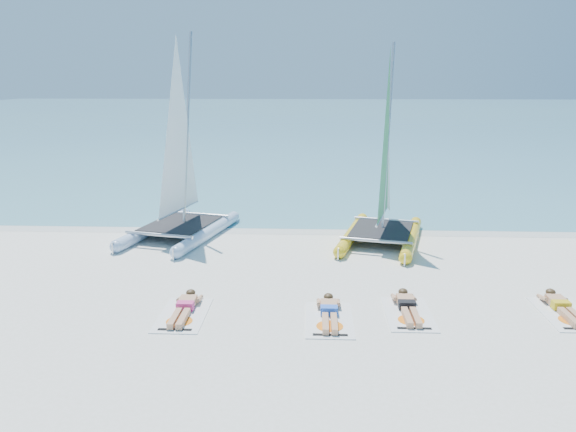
# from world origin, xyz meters

# --- Properties ---
(ground) EXTENTS (140.00, 140.00, 0.00)m
(ground) POSITION_xyz_m (0.00, 0.00, 0.00)
(ground) COLOR white
(ground) RESTS_ON ground
(sea) EXTENTS (140.00, 115.00, 0.01)m
(sea) POSITION_xyz_m (0.00, 63.00, 0.01)
(sea) COLOR #70BBB6
(sea) RESTS_ON ground
(wet_sand_strip) EXTENTS (140.00, 1.40, 0.01)m
(wet_sand_strip) POSITION_xyz_m (0.00, 5.50, 0.00)
(wet_sand_strip) COLOR silver
(wet_sand_strip) RESTS_ON ground
(catamaran_blue) EXTENTS (3.45, 5.30, 6.65)m
(catamaran_blue) POSITION_xyz_m (-4.31, 4.59, 1.99)
(catamaran_blue) COLOR #B1C7E9
(catamaran_blue) RESTS_ON ground
(catamaran_yellow) EXTENTS (3.24, 5.07, 6.29)m
(catamaran_yellow) POSITION_xyz_m (2.20, 4.59, 1.98)
(catamaran_yellow) COLOR yellow
(catamaran_yellow) RESTS_ON ground
(towel_a) EXTENTS (1.00, 1.85, 0.02)m
(towel_a) POSITION_xyz_m (-2.86, -1.70, 0.01)
(towel_a) COLOR white
(towel_a) RESTS_ON ground
(sunbather_a) EXTENTS (0.37, 1.73, 0.26)m
(sunbather_a) POSITION_xyz_m (-2.86, -1.51, 0.12)
(sunbather_a) COLOR tan
(sunbather_a) RESTS_ON towel_a
(towel_b) EXTENTS (1.00, 1.85, 0.02)m
(towel_b) POSITION_xyz_m (0.30, -1.80, 0.01)
(towel_b) COLOR white
(towel_b) RESTS_ON ground
(sunbather_b) EXTENTS (0.37, 1.73, 0.26)m
(sunbather_b) POSITION_xyz_m (0.30, -1.61, 0.12)
(sunbather_b) COLOR tan
(sunbather_b) RESTS_ON towel_b
(towel_c) EXTENTS (1.00, 1.85, 0.02)m
(towel_c) POSITION_xyz_m (2.03, -1.43, 0.01)
(towel_c) COLOR white
(towel_c) RESTS_ON ground
(sunbather_c) EXTENTS (0.37, 1.73, 0.26)m
(sunbather_c) POSITION_xyz_m (2.03, -1.24, 0.12)
(sunbather_c) COLOR tan
(sunbather_c) RESTS_ON towel_c
(towel_d) EXTENTS (1.00, 1.85, 0.02)m
(towel_d) POSITION_xyz_m (5.43, -1.29, 0.01)
(towel_d) COLOR white
(towel_d) RESTS_ON ground
(sunbather_d) EXTENTS (0.37, 1.73, 0.26)m
(sunbather_d) POSITION_xyz_m (5.43, -1.10, 0.12)
(sunbather_d) COLOR tan
(sunbather_d) RESTS_ON towel_d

